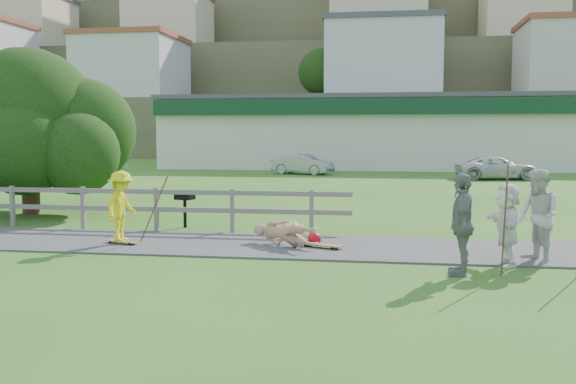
{
  "coord_description": "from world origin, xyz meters",
  "views": [
    {
      "loc": [
        3.87,
        -12.24,
        2.49
      ],
      "look_at": [
        1.62,
        2.0,
        1.16
      ],
      "focal_mm": 40.0,
      "sensor_mm": 36.0,
      "label": 1
    }
  ],
  "objects_px": {
    "spectator_a": "(538,216)",
    "spectator_d": "(507,225)",
    "skater_rider": "(121,211)",
    "spectator_b": "(462,224)",
    "skater_fallen": "(285,233)",
    "car_white": "(498,168)",
    "bbq": "(185,209)",
    "car_silver": "(303,164)",
    "tree": "(29,153)"
  },
  "relations": [
    {
      "from": "spectator_a",
      "to": "spectator_d",
      "type": "bearing_deg",
      "value": -78.4
    },
    {
      "from": "skater_rider",
      "to": "spectator_b",
      "type": "distance_m",
      "value": 7.36
    },
    {
      "from": "skater_fallen",
      "to": "car_white",
      "type": "distance_m",
      "value": 23.55
    },
    {
      "from": "spectator_b",
      "to": "spectator_d",
      "type": "height_order",
      "value": "spectator_b"
    },
    {
      "from": "spectator_a",
      "to": "bbq",
      "type": "distance_m",
      "value": 8.84
    },
    {
      "from": "car_white",
      "to": "bbq",
      "type": "distance_m",
      "value": 22.53
    },
    {
      "from": "spectator_d",
      "to": "car_silver",
      "type": "bearing_deg",
      "value": -168.4
    },
    {
      "from": "spectator_b",
      "to": "spectator_a",
      "type": "bearing_deg",
      "value": 133.48
    },
    {
      "from": "spectator_a",
      "to": "tree",
      "type": "relative_size",
      "value": 0.27
    },
    {
      "from": "skater_rider",
      "to": "bbq",
      "type": "relative_size",
      "value": 1.59
    },
    {
      "from": "skater_rider",
      "to": "tree",
      "type": "bearing_deg",
      "value": 53.53
    },
    {
      "from": "car_white",
      "to": "bbq",
      "type": "xyz_separation_m",
      "value": [
        -11.1,
        -19.61,
        -0.12
      ]
    },
    {
      "from": "spectator_b",
      "to": "spectator_d",
      "type": "distance_m",
      "value": 1.32
    },
    {
      "from": "car_silver",
      "to": "spectator_d",
      "type": "bearing_deg",
      "value": -145.58
    },
    {
      "from": "spectator_a",
      "to": "tree",
      "type": "xyz_separation_m",
      "value": [
        -13.76,
        5.5,
        0.96
      ]
    },
    {
      "from": "skater_fallen",
      "to": "spectator_b",
      "type": "bearing_deg",
      "value": -87.62
    },
    {
      "from": "spectator_b",
      "to": "bbq",
      "type": "distance_m",
      "value": 8.12
    },
    {
      "from": "spectator_b",
      "to": "skater_rider",
      "type": "bearing_deg",
      "value": -101.22
    },
    {
      "from": "skater_fallen",
      "to": "spectator_d",
      "type": "relative_size",
      "value": 1.1
    },
    {
      "from": "skater_fallen",
      "to": "bbq",
      "type": "relative_size",
      "value": 1.75
    },
    {
      "from": "car_silver",
      "to": "spectator_a",
      "type": "bearing_deg",
      "value": -144.11
    },
    {
      "from": "spectator_a",
      "to": "spectator_d",
      "type": "height_order",
      "value": "spectator_a"
    },
    {
      "from": "skater_fallen",
      "to": "car_silver",
      "type": "xyz_separation_m",
      "value": [
        -2.99,
        24.88,
        0.31
      ]
    },
    {
      "from": "spectator_a",
      "to": "spectator_d",
      "type": "relative_size",
      "value": 1.16
    },
    {
      "from": "skater_fallen",
      "to": "spectator_a",
      "type": "bearing_deg",
      "value": -65.62
    },
    {
      "from": "skater_fallen",
      "to": "spectator_b",
      "type": "xyz_separation_m",
      "value": [
        3.49,
        -2.19,
        0.59
      ]
    },
    {
      "from": "bbq",
      "to": "spectator_b",
      "type": "bearing_deg",
      "value": -18.91
    },
    {
      "from": "car_silver",
      "to": "bbq",
      "type": "relative_size",
      "value": 3.85
    },
    {
      "from": "skater_fallen",
      "to": "spectator_b",
      "type": "height_order",
      "value": "spectator_b"
    },
    {
      "from": "car_white",
      "to": "tree",
      "type": "xyz_separation_m",
      "value": [
        -16.72,
        -17.56,
        1.26
      ]
    },
    {
      "from": "skater_fallen",
      "to": "tree",
      "type": "bearing_deg",
      "value": 96.74
    },
    {
      "from": "spectator_a",
      "to": "spectator_b",
      "type": "xyz_separation_m",
      "value": [
        -1.55,
        -1.29,
        -0.01
      ]
    },
    {
      "from": "skater_rider",
      "to": "spectator_a",
      "type": "xyz_separation_m",
      "value": [
        8.66,
        -0.59,
        0.13
      ]
    },
    {
      "from": "skater_rider",
      "to": "skater_fallen",
      "type": "xyz_separation_m",
      "value": [
        3.62,
        0.31,
        -0.47
      ]
    },
    {
      "from": "skater_rider",
      "to": "car_silver",
      "type": "xyz_separation_m",
      "value": [
        0.64,
        25.18,
        -0.16
      ]
    },
    {
      "from": "spectator_b",
      "to": "car_white",
      "type": "xyz_separation_m",
      "value": [
        4.51,
        24.34,
        -0.29
      ]
    },
    {
      "from": "spectator_d",
      "to": "car_white",
      "type": "xyz_separation_m",
      "value": [
        3.58,
        23.41,
        -0.17
      ]
    },
    {
      "from": "spectator_b",
      "to": "spectator_d",
      "type": "xyz_separation_m",
      "value": [
        0.92,
        0.94,
        -0.12
      ]
    },
    {
      "from": "car_silver",
      "to": "tree",
      "type": "height_order",
      "value": "tree"
    },
    {
      "from": "skater_rider",
      "to": "spectator_b",
      "type": "height_order",
      "value": "spectator_b"
    },
    {
      "from": "spectator_a",
      "to": "skater_fallen",
      "type": "bearing_deg",
      "value": -118.17
    },
    {
      "from": "skater_rider",
      "to": "tree",
      "type": "relative_size",
      "value": 0.23
    },
    {
      "from": "car_silver",
      "to": "car_white",
      "type": "xyz_separation_m",
      "value": [
        10.98,
        -2.72,
        -0.01
      ]
    },
    {
      "from": "car_white",
      "to": "car_silver",
      "type": "bearing_deg",
      "value": 68.43
    },
    {
      "from": "car_white",
      "to": "skater_fallen",
      "type": "bearing_deg",
      "value": 152.52
    },
    {
      "from": "spectator_a",
      "to": "car_white",
      "type": "relative_size",
      "value": 0.41
    },
    {
      "from": "tree",
      "to": "spectator_d",
      "type": "bearing_deg",
      "value": -24.02
    },
    {
      "from": "car_silver",
      "to": "bbq",
      "type": "bearing_deg",
      "value": -161.68
    },
    {
      "from": "car_silver",
      "to": "tree",
      "type": "xyz_separation_m",
      "value": [
        -5.73,
        -20.28,
        1.25
      ]
    },
    {
      "from": "skater_rider",
      "to": "car_white",
      "type": "height_order",
      "value": "skater_rider"
    }
  ]
}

